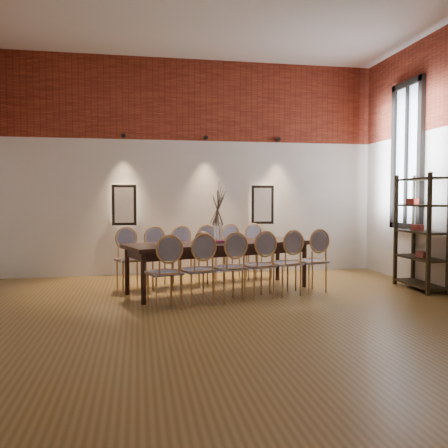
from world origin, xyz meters
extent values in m
cube|color=olive|center=(0.00, 0.00, -0.01)|extent=(7.00, 7.00, 0.02)
cube|color=silver|center=(0.00, 3.55, 2.00)|extent=(7.00, 0.10, 4.00)
cube|color=silver|center=(0.00, -3.55, 2.00)|extent=(7.00, 0.10, 4.00)
cube|color=maroon|center=(0.00, 3.48, 3.25)|extent=(7.00, 0.02, 1.50)
cube|color=#FFEAC6|center=(-1.30, 3.45, 1.30)|extent=(0.36, 0.06, 0.66)
cube|color=#FFEAC6|center=(1.30, 3.45, 1.30)|extent=(0.36, 0.06, 0.66)
cylinder|color=black|center=(-1.30, 3.42, 2.55)|extent=(0.08, 0.10, 0.08)
cylinder|color=black|center=(0.20, 3.42, 2.55)|extent=(0.08, 0.10, 0.08)
cylinder|color=black|center=(1.60, 3.42, 2.55)|extent=(0.08, 0.10, 0.08)
cube|color=silver|center=(3.46, 2.00, 2.15)|extent=(0.02, 0.78, 2.38)
cube|color=black|center=(3.44, 2.00, 2.15)|extent=(0.08, 0.90, 2.50)
cube|color=black|center=(3.44, 2.00, 2.15)|extent=(0.06, 0.06, 2.40)
cube|color=black|center=(0.17, 1.74, 0.38)|extent=(2.98, 1.73, 0.75)
cylinder|color=silver|center=(0.15, 1.73, 0.90)|extent=(0.14, 0.14, 0.30)
ellipsoid|color=brown|center=(-0.10, 1.60, 0.84)|extent=(0.24, 0.24, 0.18)
cube|color=#942E5A|center=(0.10, 1.74, 0.77)|extent=(0.30, 0.25, 0.03)
camera|label=1|loc=(-1.05, -5.39, 1.41)|focal=38.00mm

